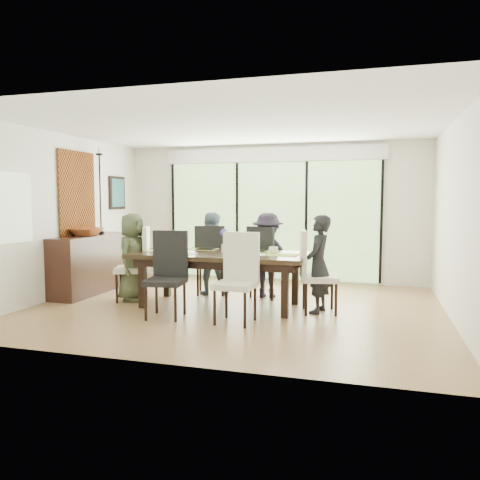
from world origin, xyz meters
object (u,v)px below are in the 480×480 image
(person_far_right, at_px, (268,255))
(person_far_left, at_px, (211,253))
(table_top, at_px, (220,255))
(cup_b, at_px, (227,251))
(chair_right_end, at_px, (320,271))
(cup_c, at_px, (273,250))
(chair_near_right, at_px, (235,278))
(chair_far_left, at_px, (211,259))
(sideboard, at_px, (91,264))
(vase, at_px, (224,248))
(bowl, at_px, (86,232))
(person_left_end, at_px, (132,257))
(person_right_end, at_px, (318,264))
(laptop, at_px, (166,251))
(chair_left_end, at_px, (131,263))
(chair_near_left, at_px, (165,274))
(chair_far_right, at_px, (268,261))
(cup_a, at_px, (181,247))

(person_far_right, bearing_deg, person_far_left, 0.57)
(table_top, relative_size, cup_b, 24.00)
(chair_right_end, xyz_separation_m, cup_c, (-0.70, 0.10, 0.27))
(person_far_left, height_order, cup_b, person_far_left)
(chair_near_right, distance_m, cup_b, 0.89)
(chair_far_left, height_order, sideboard, chair_far_left)
(chair_near_right, relative_size, vase, 9.17)
(bowl, bearing_deg, cup_c, -3.00)
(chair_right_end, distance_m, chair_near_right, 1.33)
(person_left_end, bearing_deg, cup_b, -94.93)
(person_left_end, distance_m, person_far_left, 1.32)
(person_far_left, height_order, sideboard, person_far_left)
(chair_right_end, relative_size, person_left_end, 0.85)
(person_right_end, distance_m, vase, 1.44)
(chair_near_right, bearing_deg, person_far_right, 91.95)
(cup_b, xyz_separation_m, bowl, (-2.65, 0.37, 0.20))
(person_far_right, bearing_deg, laptop, 34.17)
(chair_left_end, xyz_separation_m, person_left_end, (0.02, 0.00, 0.10))
(chair_far_left, relative_size, person_far_right, 0.85)
(chair_right_end, relative_size, chair_far_left, 1.00)
(person_far_right, xyz_separation_m, sideboard, (-3.05, -0.46, -0.20))
(bowl, bearing_deg, chair_near_left, -29.69)
(chair_far_right, height_order, sideboard, chair_far_right)
(cup_a, distance_m, cup_c, 1.50)
(laptop, bearing_deg, cup_b, -8.42)
(chair_near_left, height_order, cup_b, chair_near_left)
(chair_far_right, bearing_deg, cup_c, 126.86)
(cup_c, bearing_deg, cup_b, -162.90)
(laptop, xyz_separation_m, cup_b, (1.00, 0.00, 0.04))
(person_left_end, relative_size, laptop, 3.91)
(chair_right_end, bearing_deg, vase, 75.39)
(person_far_right, height_order, cup_b, person_far_right)
(chair_far_left, height_order, chair_near_right, same)
(chair_near_right, xyz_separation_m, cup_c, (0.30, 0.97, 0.27))
(chair_right_end, xyz_separation_m, chair_far_left, (-1.95, 0.85, 0.00))
(chair_left_end, relative_size, chair_far_left, 1.00)
(chair_left_end, relative_size, person_right_end, 0.85)
(chair_near_right, distance_m, cup_c, 1.05)
(vase, bearing_deg, person_far_left, 122.66)
(laptop, bearing_deg, chair_far_left, 58.75)
(chair_far_right, bearing_deg, table_top, 75.52)
(person_far_right, relative_size, bowl, 2.64)
(cup_a, xyz_separation_m, sideboard, (-1.80, 0.22, -0.37))
(person_left_end, relative_size, sideboard, 0.79)
(chair_near_right, bearing_deg, chair_left_end, 160.13)
(table_top, distance_m, bowl, 2.54)
(table_top, relative_size, person_right_end, 1.86)
(chair_right_end, height_order, chair_far_left, same)
(chair_far_right, relative_size, person_left_end, 0.85)
(chair_left_end, height_order, cup_b, chair_left_end)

